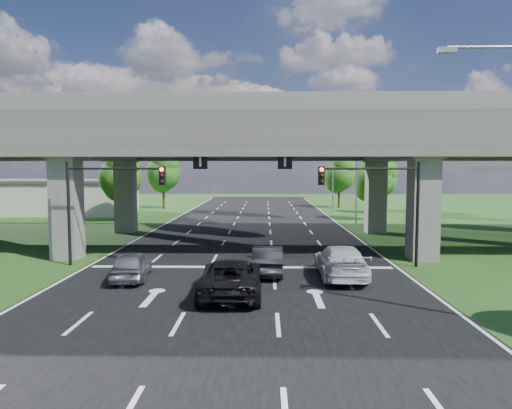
{
  "coord_description": "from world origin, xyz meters",
  "views": [
    {
      "loc": [
        1.33,
        -21.94,
        5.57
      ],
      "look_at": [
        0.73,
        7.98,
        3.25
      ],
      "focal_mm": 32.0,
      "sensor_mm": 36.0,
      "label": 1
    }
  ],
  "objects_px": {
    "car_silver": "(131,265)",
    "car_white": "(341,261)",
    "car_trailing": "(231,277)",
    "streetlight_far": "(353,166)",
    "streetlight_beyond": "(330,167)",
    "signal_left": "(105,193)",
    "signal_right": "(380,194)",
    "car_dark": "(268,260)"
  },
  "relations": [
    {
      "from": "car_dark",
      "to": "signal_left",
      "type": "bearing_deg",
      "value": -11.05
    },
    {
      "from": "signal_left",
      "to": "car_white",
      "type": "distance_m",
      "value": 13.73
    },
    {
      "from": "streetlight_beyond",
      "to": "car_trailing",
      "type": "height_order",
      "value": "streetlight_beyond"
    },
    {
      "from": "streetlight_far",
      "to": "car_white",
      "type": "relative_size",
      "value": 1.77
    },
    {
      "from": "car_white",
      "to": "signal_right",
      "type": "bearing_deg",
      "value": -133.18
    },
    {
      "from": "signal_left",
      "to": "car_trailing",
      "type": "distance_m",
      "value": 10.36
    },
    {
      "from": "car_dark",
      "to": "car_trailing",
      "type": "xyz_separation_m",
      "value": [
        -1.65,
        -4.1,
        0.06
      ]
    },
    {
      "from": "streetlight_beyond",
      "to": "car_silver",
      "type": "bearing_deg",
      "value": -111.45
    },
    {
      "from": "signal_right",
      "to": "signal_left",
      "type": "xyz_separation_m",
      "value": [
        -15.65,
        0.0,
        0.0
      ]
    },
    {
      "from": "signal_right",
      "to": "streetlight_beyond",
      "type": "xyz_separation_m",
      "value": [
        2.27,
        36.06,
        1.66
      ]
    },
    {
      "from": "car_dark",
      "to": "streetlight_beyond",
      "type": "bearing_deg",
      "value": -101.62
    },
    {
      "from": "signal_right",
      "to": "car_trailing",
      "type": "height_order",
      "value": "signal_right"
    },
    {
      "from": "car_trailing",
      "to": "streetlight_far",
      "type": "bearing_deg",
      "value": -112.52
    },
    {
      "from": "car_white",
      "to": "signal_left",
      "type": "bearing_deg",
      "value": -11.37
    },
    {
      "from": "signal_right",
      "to": "car_silver",
      "type": "relative_size",
      "value": 1.44
    },
    {
      "from": "signal_left",
      "to": "car_silver",
      "type": "relative_size",
      "value": 1.44
    },
    {
      "from": "signal_right",
      "to": "car_white",
      "type": "distance_m",
      "value": 5.04
    },
    {
      "from": "streetlight_beyond",
      "to": "car_dark",
      "type": "height_order",
      "value": "streetlight_beyond"
    },
    {
      "from": "streetlight_far",
      "to": "car_dark",
      "type": "xyz_separation_m",
      "value": [
        -8.62,
        -22.07,
        -5.08
      ]
    },
    {
      "from": "signal_left",
      "to": "car_white",
      "type": "xyz_separation_m",
      "value": [
        13.04,
        -2.74,
        -3.34
      ]
    },
    {
      "from": "car_trailing",
      "to": "car_silver",
      "type": "bearing_deg",
      "value": -28.71
    },
    {
      "from": "streetlight_far",
      "to": "signal_right",
      "type": "bearing_deg",
      "value": -96.47
    },
    {
      "from": "signal_left",
      "to": "car_dark",
      "type": "xyz_separation_m",
      "value": [
        9.3,
        -2.01,
        -3.42
      ]
    },
    {
      "from": "streetlight_beyond",
      "to": "car_silver",
      "type": "height_order",
      "value": "streetlight_beyond"
    },
    {
      "from": "car_silver",
      "to": "car_dark",
      "type": "distance_m",
      "value": 7.01
    },
    {
      "from": "streetlight_beyond",
      "to": "signal_left",
      "type": "bearing_deg",
      "value": -116.43
    },
    {
      "from": "streetlight_beyond",
      "to": "car_silver",
      "type": "distance_m",
      "value": 42.68
    },
    {
      "from": "car_silver",
      "to": "car_white",
      "type": "distance_m",
      "value": 10.63
    },
    {
      "from": "signal_right",
      "to": "streetlight_far",
      "type": "bearing_deg",
      "value": 83.53
    },
    {
      "from": "streetlight_beyond",
      "to": "car_trailing",
      "type": "distance_m",
      "value": 43.69
    },
    {
      "from": "signal_right",
      "to": "car_dark",
      "type": "height_order",
      "value": "signal_right"
    },
    {
      "from": "signal_right",
      "to": "car_dark",
      "type": "xyz_separation_m",
      "value": [
        -6.35,
        -2.01,
        -3.42
      ]
    },
    {
      "from": "signal_left",
      "to": "streetlight_far",
      "type": "relative_size",
      "value": 0.6
    },
    {
      "from": "signal_right",
      "to": "car_dark",
      "type": "distance_m",
      "value": 7.49
    },
    {
      "from": "streetlight_far",
      "to": "streetlight_beyond",
      "type": "distance_m",
      "value": 16.0
    },
    {
      "from": "signal_right",
      "to": "signal_left",
      "type": "height_order",
      "value": "same"
    },
    {
      "from": "streetlight_far",
      "to": "car_trailing",
      "type": "height_order",
      "value": "streetlight_far"
    },
    {
      "from": "signal_left",
      "to": "car_trailing",
      "type": "xyz_separation_m",
      "value": [
        7.65,
        -6.11,
        -3.37
      ]
    },
    {
      "from": "signal_left",
      "to": "car_dark",
      "type": "relative_size",
      "value": 1.34
    },
    {
      "from": "streetlight_beyond",
      "to": "car_dark",
      "type": "distance_m",
      "value": 39.36
    },
    {
      "from": "streetlight_far",
      "to": "car_white",
      "type": "height_order",
      "value": "streetlight_far"
    },
    {
      "from": "car_silver",
      "to": "car_trailing",
      "type": "bearing_deg",
      "value": 145.57
    }
  ]
}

